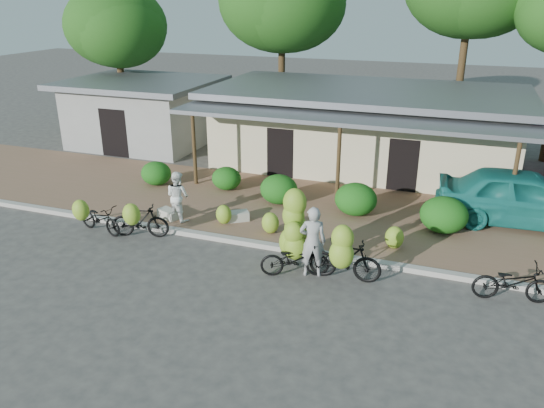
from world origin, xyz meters
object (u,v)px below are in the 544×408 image
at_px(bike_left, 139,220).
at_px(bike_right, 344,257).
at_px(bike_far_left, 98,217).
at_px(vendor, 313,242).
at_px(tree_back_left, 114,23).
at_px(bike_far_right, 513,282).
at_px(bystander, 178,196).
at_px(sack_near, 235,216).
at_px(sack_far, 169,214).
at_px(bike_center, 294,241).
at_px(teal_van, 523,197).

bearing_deg(bike_left, bike_right, -109.56).
bearing_deg(bike_far_left, vendor, -78.87).
relative_size(tree_back_left, bike_far_right, 3.83).
height_order(tree_back_left, bike_left, tree_back_left).
height_order(bike_left, bystander, bystander).
bearing_deg(vendor, sack_near, -52.48).
bearing_deg(sack_far, vendor, -18.82).
xyz_separation_m(sack_near, vendor, (3.26, -2.39, 0.71)).
height_order(bike_left, vendor, vendor).
xyz_separation_m(bike_center, teal_van, (5.93, 5.23, 0.15)).
bearing_deg(bike_far_right, vendor, 85.08).
bearing_deg(bike_far_left, bike_center, -78.48).
bearing_deg(bike_right, bike_center, 79.83).
distance_m(bike_right, sack_far, 6.63).
height_order(bike_left, bike_right, bike_right).
bearing_deg(bystander, bike_far_left, 55.29).
distance_m(tree_back_left, sack_near, 15.66).
bearing_deg(bike_left, bike_far_right, -104.79).
bearing_deg(bystander, bike_right, 178.77).
relative_size(sack_far, vendor, 0.38).
bearing_deg(sack_near, sack_far, -165.95).
bearing_deg(bike_far_left, bystander, -38.38).
distance_m(bike_left, bike_center, 5.09).
xyz_separation_m(bike_center, sack_far, (-4.91, 1.78, -0.61)).
bearing_deg(bike_far_right, tree_back_left, 48.54).
height_order(bike_far_left, bike_left, bike_left).
bearing_deg(sack_near, tree_back_left, 138.23).
bearing_deg(teal_van, sack_far, 104.18).
height_order(sack_far, vendor, vendor).
relative_size(bike_far_left, sack_far, 2.45).
bearing_deg(bike_center, vendor, -117.42).
bearing_deg(bike_far_left, teal_van, -54.64).
distance_m(bike_far_left, teal_van, 13.42).
distance_m(vendor, bystander, 5.36).
bearing_deg(tree_back_left, bike_far_left, -58.76).
xyz_separation_m(tree_back_left, bike_far_left, (7.23, -11.92, -5.06)).
relative_size(bike_left, vendor, 0.95).
relative_size(bike_right, sack_far, 2.58).
height_order(bike_right, sack_far, bike_right).
xyz_separation_m(bike_left, bike_right, (6.47, -0.52, 0.14)).
bearing_deg(bystander, vendor, 177.00).
distance_m(tree_back_left, bike_left, 15.46).
height_order(bike_left, teal_van, teal_van).
xyz_separation_m(bike_left, teal_van, (11.01, 4.89, 0.41)).
height_order(tree_back_left, sack_far, tree_back_left).
bearing_deg(bike_center, bystander, 48.26).
xyz_separation_m(vendor, bystander, (-5.04, 1.84, -0.04)).
height_order(bike_left, sack_far, bike_left).
bearing_deg(sack_near, bystander, -162.76).
distance_m(sack_near, teal_van, 9.18).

